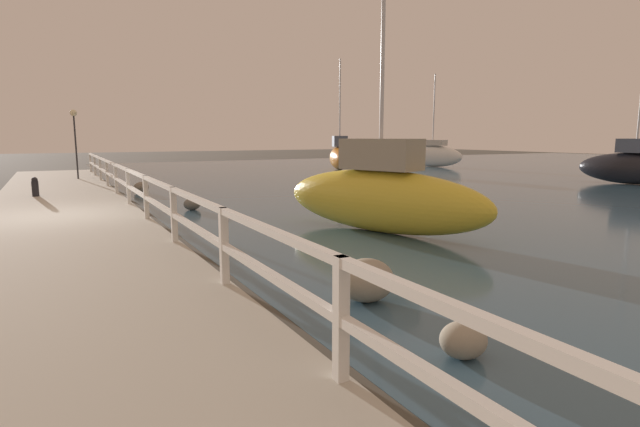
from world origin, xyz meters
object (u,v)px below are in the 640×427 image
at_px(mooring_bollard, 35,187).
at_px(dock_lamp, 74,126).
at_px(sailboat_black, 635,166).
at_px(sailboat_yellow, 380,196).
at_px(sailboat_orange, 340,156).
at_px(sailboat_white, 432,155).

distance_m(mooring_bollard, dock_lamp, 7.16).
xyz_separation_m(sailboat_black, sailboat_yellow, (-16.73, -3.89, 0.01)).
bearing_deg(sailboat_black, dock_lamp, 139.48).
xyz_separation_m(mooring_bollard, sailboat_yellow, (7.03, -8.92, 0.25)).
xyz_separation_m(mooring_bollard, sailboat_black, (23.76, -5.03, 0.24)).
bearing_deg(dock_lamp, sailboat_orange, 12.51).
bearing_deg(dock_lamp, mooring_bollard, -102.91).
distance_m(sailboat_black, sailboat_yellow, 17.17).
bearing_deg(sailboat_white, sailboat_yellow, -146.14).
bearing_deg(mooring_bollard, sailboat_white, 21.39).
bearing_deg(sailboat_orange, dock_lamp, -143.95).
height_order(sailboat_black, sailboat_yellow, sailboat_black).
bearing_deg(sailboat_yellow, sailboat_orange, 43.08).
height_order(mooring_bollard, sailboat_black, sailboat_black).
height_order(mooring_bollard, sailboat_orange, sailboat_orange).
xyz_separation_m(mooring_bollard, dock_lamp, (1.53, 6.68, 2.05)).
bearing_deg(sailboat_orange, sailboat_black, -43.22).
xyz_separation_m(sailboat_white, sailboat_black, (-0.91, -14.69, -0.02)).
relative_size(dock_lamp, sailboat_white, 0.47).
relative_size(dock_lamp, sailboat_orange, 0.43).
height_order(mooring_bollard, dock_lamp, dock_lamp).
distance_m(sailboat_orange, sailboat_white, 7.45).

